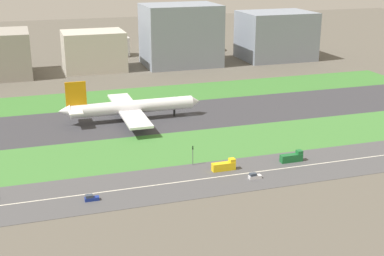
# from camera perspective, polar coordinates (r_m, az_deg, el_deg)

# --- Properties ---
(ground_plane) EXTENTS (800.00, 800.00, 0.00)m
(ground_plane) POSITION_cam_1_polar(r_m,az_deg,el_deg) (252.41, -0.15, 1.43)
(ground_plane) COLOR #5B564C
(runway) EXTENTS (280.00, 46.00, 0.10)m
(runway) POSITION_cam_1_polar(r_m,az_deg,el_deg) (252.40, -0.15, 1.44)
(runway) COLOR #38383D
(runway) RESTS_ON ground_plane
(grass_median_north) EXTENTS (280.00, 36.00, 0.10)m
(grass_median_north) POSITION_cam_1_polar(r_m,az_deg,el_deg) (290.26, -2.61, 3.68)
(grass_median_north) COLOR #3D7A33
(grass_median_north) RESTS_ON ground_plane
(grass_median_south) EXTENTS (280.00, 36.00, 0.10)m
(grass_median_south) POSITION_cam_1_polar(r_m,az_deg,el_deg) (215.68, 3.16, -1.58)
(grass_median_south) COLOR #427F38
(grass_median_south) RESTS_ON ground_plane
(highway) EXTENTS (280.00, 28.00, 0.10)m
(highway) POSITION_cam_1_polar(r_m,az_deg,el_deg) (188.25, 6.64, -4.73)
(highway) COLOR #4C4C4F
(highway) RESTS_ON ground_plane
(highway_centerline) EXTENTS (266.00, 0.50, 0.01)m
(highway_centerline) POSITION_cam_1_polar(r_m,az_deg,el_deg) (188.23, 6.64, -4.71)
(highway_centerline) COLOR silver
(highway_centerline) RESTS_ON highway
(airliner) EXTENTS (65.00, 56.00, 19.70)m
(airliner) POSITION_cam_1_polar(r_m,az_deg,el_deg) (243.72, -6.73, 2.21)
(airliner) COLOR white
(airliner) RESTS_ON runway
(car_3) EXTENTS (4.40, 1.80, 2.00)m
(car_3) POSITION_cam_1_polar(r_m,az_deg,el_deg) (169.27, -10.73, -7.37)
(car_3) COLOR navy
(car_3) RESTS_ON highway
(car_0) EXTENTS (4.40, 1.80, 2.00)m
(car_0) POSITION_cam_1_polar(r_m,az_deg,el_deg) (182.93, 6.69, -5.14)
(car_0) COLOR silver
(car_0) RESTS_ON highway
(truck_0) EXTENTS (8.40, 2.50, 4.00)m
(truck_0) POSITION_cam_1_polar(r_m,az_deg,el_deg) (188.50, 3.47, -4.07)
(truck_0) COLOR yellow
(truck_0) RESTS_ON highway
(truck_1) EXTENTS (8.40, 2.50, 4.00)m
(truck_1) POSITION_cam_1_polar(r_m,az_deg,el_deg) (199.12, 10.64, -3.11)
(truck_1) COLOR #19662D
(truck_1) RESTS_ON highway
(traffic_light) EXTENTS (0.36, 0.50, 7.20)m
(traffic_light) POSITION_cam_1_polar(r_m,az_deg,el_deg) (191.67, 0.08, -2.80)
(traffic_light) COLOR #4C4C51
(traffic_light) RESTS_ON highway
(hangar_building) EXTENTS (38.73, 29.33, 25.24)m
(hangar_building) POSITION_cam_1_polar(r_m,az_deg,el_deg) (352.21, -10.46, 8.10)
(hangar_building) COLOR beige
(hangar_building) RESTS_ON ground_plane
(office_tower) EXTENTS (49.53, 37.50, 40.40)m
(office_tower) POSITION_cam_1_polar(r_m,az_deg,el_deg) (362.98, -1.23, 9.91)
(office_tower) COLOR gray
(office_tower) RESTS_ON ground_plane
(cargo_warehouse) EXTENTS (49.23, 38.23, 33.29)m
(cargo_warehouse) POSITION_cam_1_polar(r_m,az_deg,el_deg) (389.49, 8.95, 9.74)
(cargo_warehouse) COLOR gray
(cargo_warehouse) RESTS_ON ground_plane
(fuel_tank_west) EXTENTS (17.47, 17.47, 13.51)m
(fuel_tank_west) POSITION_cam_1_polar(r_m,az_deg,el_deg) (400.54, -7.92, 8.59)
(fuel_tank_west) COLOR silver
(fuel_tank_west) RESTS_ON ground_plane
(fuel_tank_centre) EXTENTS (22.92, 22.92, 15.87)m
(fuel_tank_centre) POSITION_cam_1_polar(r_m,az_deg,el_deg) (406.81, -3.54, 9.05)
(fuel_tank_centre) COLOR silver
(fuel_tank_centre) RESTS_ON ground_plane
(fuel_tank_east) EXTENTS (21.49, 21.49, 14.86)m
(fuel_tank_east) POSITION_cam_1_polar(r_m,az_deg,el_deg) (416.38, 1.01, 9.22)
(fuel_tank_east) COLOR silver
(fuel_tank_east) RESTS_ON ground_plane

